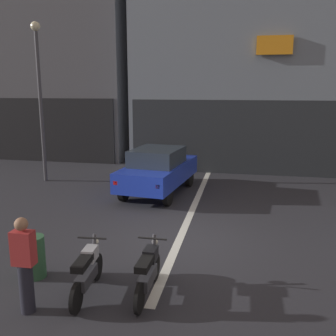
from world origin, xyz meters
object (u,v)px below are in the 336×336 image
car_black_down_street (243,140)px  motorcycle_black_row_left_mid (148,271)px  motorcycle_silver_row_leftmost (87,271)px  car_blue_crossing_near (158,169)px  street_lamp (39,86)px  person_by_motorcycles (25,265)px  trash_bin (34,257)px

car_black_down_street → motorcycle_black_row_left_mid: car_black_down_street is taller
motorcycle_silver_row_leftmost → motorcycle_black_row_left_mid: 1.10m
car_black_down_street → motorcycle_black_row_left_mid: (-1.60, -15.20, -0.43)m
car_blue_crossing_near → street_lamp: street_lamp is taller
motorcycle_black_row_left_mid → person_by_motorcycles: bearing=-153.4°
motorcycle_silver_row_leftmost → motorcycle_black_row_left_mid: same height
motorcycle_silver_row_leftmost → person_by_motorcycles: bearing=-136.7°
car_blue_crossing_near → motorcycle_black_row_left_mid: size_ratio=2.57×
motorcycle_black_row_left_mid → car_blue_crossing_near: bearing=101.1°
motorcycle_black_row_left_mid → motorcycle_silver_row_leftmost: bearing=-169.4°
street_lamp → motorcycle_silver_row_leftmost: street_lamp is taller
street_lamp → person_by_motorcycles: (4.38, -8.54, -2.93)m
car_black_down_street → motorcycle_silver_row_leftmost: bearing=-99.9°
car_black_down_street → motorcycle_black_row_left_mid: size_ratio=2.54×
car_blue_crossing_near → car_black_down_street: size_ratio=1.01×
car_black_down_street → motorcycle_black_row_left_mid: bearing=-96.0°
street_lamp → trash_bin: size_ratio=7.23×
street_lamp → car_blue_crossing_near: bearing=-10.7°
motorcycle_black_row_left_mid → person_by_motorcycles: 2.11m
street_lamp → trash_bin: bearing=-62.5°
motorcycle_silver_row_leftmost → motorcycle_black_row_left_mid: bearing=10.6°
person_by_motorcycles → trash_bin: 1.32m
person_by_motorcycles → motorcycle_silver_row_leftmost: bearing=43.3°
car_blue_crossing_near → street_lamp: 5.79m
motorcycle_silver_row_leftmost → person_by_motorcycles: person_by_motorcycles is taller
person_by_motorcycles → motorcycle_black_row_left_mid: bearing=26.6°
person_by_motorcycles → street_lamp: bearing=117.2°
street_lamp → motorcycle_black_row_left_mid: street_lamp is taller
motorcycle_silver_row_leftmost → trash_bin: motorcycle_silver_row_leftmost is taller
person_by_motorcycles → car_blue_crossing_near: bearing=85.9°
street_lamp → motorcycle_black_row_left_mid: 10.39m
motorcycle_silver_row_leftmost → car_black_down_street: bearing=80.1°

